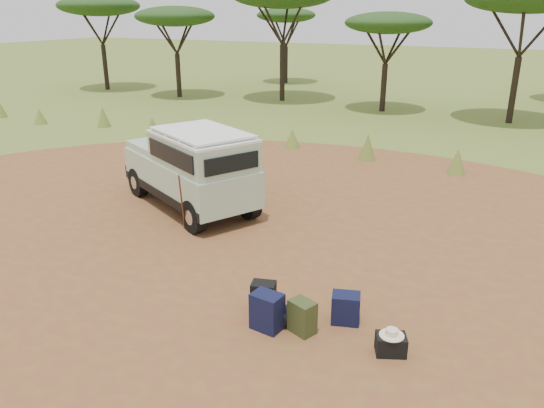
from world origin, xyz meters
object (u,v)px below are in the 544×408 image
at_px(backpack_olive, 302,317).
at_px(duffel_navy, 346,308).
at_px(walking_staff, 182,203).
at_px(hard_case, 391,345).
at_px(backpack_navy, 267,312).
at_px(safari_vehicle, 192,170).
at_px(backpack_black, 263,297).

relative_size(backpack_olive, duffel_navy, 1.09).
bearing_deg(backpack_olive, walking_staff, 170.42).
bearing_deg(hard_case, backpack_navy, 163.72).
bearing_deg(safari_vehicle, duffel_navy, -5.04).
relative_size(backpack_black, duffel_navy, 1.07).
xyz_separation_m(safari_vehicle, backpack_olive, (4.77, -3.99, -0.76)).
height_order(backpack_navy, duffel_navy, backpack_navy).
distance_m(safari_vehicle, backpack_navy, 5.96).
xyz_separation_m(backpack_black, duffel_navy, (1.36, 0.31, -0.02)).
bearing_deg(walking_staff, backpack_olive, -60.94).
bearing_deg(backpack_olive, hard_case, 24.64).
bearing_deg(walking_staff, safari_vehicle, 86.68).
distance_m(safari_vehicle, backpack_black, 5.46).
relative_size(safari_vehicle, backpack_olive, 8.37).
xyz_separation_m(safari_vehicle, hard_case, (6.18, -3.93, -0.88)).
xyz_separation_m(safari_vehicle, backpack_navy, (4.22, -4.15, -0.72)).
height_order(backpack_navy, hard_case, backpack_navy).
bearing_deg(backpack_black, backpack_olive, -33.52).
xyz_separation_m(backpack_olive, duffel_navy, (0.52, 0.59, -0.02)).
height_order(walking_staff, backpack_olive, walking_staff).
distance_m(backpack_black, backpack_olive, 0.88).
bearing_deg(backpack_navy, duffel_navy, 42.80).
distance_m(safari_vehicle, duffel_navy, 6.34).
bearing_deg(backpack_navy, safari_vehicle, 143.60).
height_order(backpack_black, backpack_olive, backpack_olive).
distance_m(walking_staff, hard_case, 5.99).
xyz_separation_m(safari_vehicle, duffel_navy, (5.29, -3.41, -0.78)).
relative_size(walking_staff, duffel_navy, 3.04).
distance_m(walking_staff, backpack_navy, 4.39).
height_order(backpack_olive, hard_case, backpack_olive).
xyz_separation_m(safari_vehicle, backpack_black, (3.93, -3.71, -0.76)).
bearing_deg(hard_case, backpack_black, 151.87).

